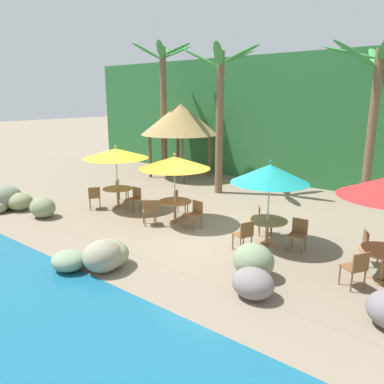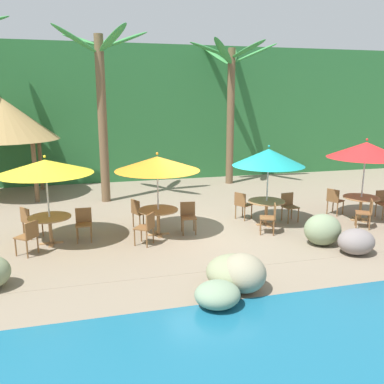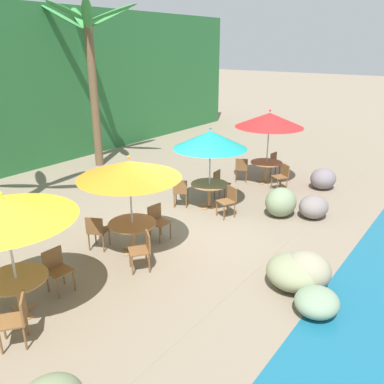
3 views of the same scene
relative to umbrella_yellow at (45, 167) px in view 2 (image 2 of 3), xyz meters
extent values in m
plane|color=gray|center=(4.22, -0.15, -2.05)|extent=(120.00, 120.00, 0.00)
cube|color=gray|center=(4.22, -0.15, -2.05)|extent=(18.00, 5.20, 0.01)
cube|color=#286633|center=(4.22, 8.85, 0.95)|extent=(28.00, 2.40, 6.00)
ellipsoid|color=gray|center=(3.18, -4.29, -1.81)|extent=(0.86, 0.79, 0.48)
ellipsoid|color=gray|center=(7.29, -2.68, -1.74)|extent=(0.91, 0.79, 0.64)
ellipsoid|color=gray|center=(3.75, -3.62, -1.72)|extent=(1.12, 1.12, 0.66)
ellipsoid|color=gray|center=(6.85, -1.88, -1.64)|extent=(0.97, 0.85, 0.82)
ellipsoid|color=gray|center=(3.88, -3.81, -1.68)|extent=(0.90, 0.98, 0.75)
cylinder|color=silver|center=(0.00, 0.00, -0.98)|extent=(0.04, 0.04, 2.16)
cone|color=yellow|center=(0.00, 0.00, 0.00)|extent=(2.39, 2.39, 0.36)
sphere|color=yellow|center=(0.00, 0.00, 0.26)|extent=(0.07, 0.07, 0.07)
cube|color=#A37547|center=(0.00, 0.00, -2.04)|extent=(0.60, 0.12, 0.03)
cube|color=#A37547|center=(0.00, 0.00, -2.04)|extent=(0.12, 0.60, 0.03)
cylinder|color=#A37547|center=(0.00, 0.00, -1.68)|extent=(0.09, 0.09, 0.71)
cylinder|color=#A37547|center=(0.00, 0.00, -1.33)|extent=(1.10, 1.10, 0.03)
cylinder|color=brown|center=(1.02, -0.21, -1.83)|extent=(0.04, 0.04, 0.45)
cylinder|color=brown|center=(0.67, -0.20, -1.83)|extent=(0.04, 0.04, 0.45)
cylinder|color=brown|center=(1.03, 0.14, -1.83)|extent=(0.04, 0.04, 0.45)
cylinder|color=brown|center=(0.68, 0.16, -1.83)|extent=(0.04, 0.04, 0.45)
cube|color=brown|center=(0.85, -0.03, -1.59)|extent=(0.43, 0.43, 0.03)
cube|color=brown|center=(0.86, 0.17, -1.39)|extent=(0.42, 0.05, 0.42)
cylinder|color=brown|center=(-0.47, 0.93, -1.83)|extent=(0.04, 0.04, 0.45)
cylinder|color=brown|center=(-0.26, 0.65, -1.83)|extent=(0.04, 0.04, 0.45)
cylinder|color=brown|center=(-0.76, 0.72, -1.83)|extent=(0.04, 0.04, 0.45)
cylinder|color=brown|center=(-0.54, 0.43, -1.83)|extent=(0.04, 0.04, 0.45)
cube|color=brown|center=(-0.51, 0.68, -1.59)|extent=(0.59, 0.59, 0.03)
cube|color=brown|center=(-0.67, 0.56, -1.39)|extent=(0.28, 0.36, 0.42)
cylinder|color=brown|center=(-0.77, -0.71, -1.83)|extent=(0.04, 0.04, 0.45)
cylinder|color=brown|center=(-0.55, -0.43, -1.83)|extent=(0.04, 0.04, 0.45)
cylinder|color=brown|center=(-0.48, -0.93, -1.83)|extent=(0.04, 0.04, 0.45)
cylinder|color=brown|center=(-0.26, -0.64, -1.83)|extent=(0.04, 0.04, 0.45)
cube|color=brown|center=(-0.51, -0.68, -1.59)|extent=(0.59, 0.59, 0.03)
cube|color=brown|center=(-0.36, -0.80, -1.39)|extent=(0.28, 0.36, 0.42)
cylinder|color=silver|center=(2.86, -0.02, -0.99)|extent=(0.04, 0.04, 2.12)
cone|color=orange|center=(2.86, -0.02, -0.03)|extent=(2.31, 2.31, 0.38)
sphere|color=orange|center=(2.86, -0.02, 0.24)|extent=(0.07, 0.07, 0.07)
cube|color=#A37547|center=(2.86, -0.02, -2.04)|extent=(0.60, 0.12, 0.03)
cube|color=#A37547|center=(2.86, -0.02, -2.04)|extent=(0.12, 0.60, 0.03)
cylinder|color=#A37547|center=(2.86, -0.02, -1.68)|extent=(0.09, 0.09, 0.71)
cylinder|color=#A37547|center=(2.86, -0.02, -1.33)|extent=(1.10, 1.10, 0.03)
cylinder|color=brown|center=(3.86, -0.32, -1.83)|extent=(0.04, 0.04, 0.45)
cylinder|color=brown|center=(3.51, -0.28, -1.83)|extent=(0.04, 0.04, 0.45)
cylinder|color=brown|center=(3.90, 0.04, -1.83)|extent=(0.04, 0.04, 0.45)
cylinder|color=brown|center=(3.55, 0.08, -1.83)|extent=(0.04, 0.04, 0.45)
cube|color=brown|center=(3.70, -0.12, -1.59)|extent=(0.47, 0.47, 0.03)
cube|color=brown|center=(3.73, 0.08, -1.39)|extent=(0.42, 0.09, 0.42)
cylinder|color=brown|center=(2.58, 0.99, -1.83)|extent=(0.04, 0.04, 0.45)
cylinder|color=brown|center=(2.73, 0.66, -1.83)|extent=(0.04, 0.04, 0.45)
cylinder|color=brown|center=(2.26, 0.83, -1.83)|extent=(0.04, 0.04, 0.45)
cylinder|color=brown|center=(2.41, 0.51, -1.83)|extent=(0.04, 0.04, 0.45)
cube|color=brown|center=(2.50, 0.75, -1.59)|extent=(0.56, 0.56, 0.03)
cube|color=brown|center=(2.32, 0.66, -1.39)|extent=(0.21, 0.39, 0.42)
cylinder|color=brown|center=(2.10, -0.74, -1.83)|extent=(0.04, 0.04, 0.45)
cylinder|color=brown|center=(2.32, -0.45, -1.83)|extent=(0.04, 0.04, 0.45)
cylinder|color=brown|center=(2.39, -0.95, -1.83)|extent=(0.04, 0.04, 0.45)
cylinder|color=brown|center=(2.60, -0.67, -1.83)|extent=(0.04, 0.04, 0.45)
cube|color=brown|center=(2.35, -0.70, -1.59)|extent=(0.59, 0.59, 0.03)
cube|color=brown|center=(2.51, -0.82, -1.39)|extent=(0.28, 0.36, 0.42)
cylinder|color=silver|center=(6.17, 0.09, -0.98)|extent=(0.04, 0.04, 2.15)
cone|color=teal|center=(6.17, 0.09, 0.00)|extent=(2.12, 2.12, 0.50)
sphere|color=teal|center=(6.17, 0.09, 0.32)|extent=(0.07, 0.07, 0.07)
cube|color=#A37547|center=(6.17, 0.09, -2.04)|extent=(0.60, 0.12, 0.03)
cube|color=#A37547|center=(6.17, 0.09, -2.04)|extent=(0.12, 0.60, 0.03)
cylinder|color=#A37547|center=(6.17, 0.09, -1.68)|extent=(0.09, 0.09, 0.71)
cylinder|color=#A37547|center=(6.17, 0.09, -1.33)|extent=(1.10, 1.10, 0.03)
cylinder|color=brown|center=(7.21, 0.02, -1.83)|extent=(0.04, 0.04, 0.45)
cylinder|color=brown|center=(6.86, -0.02, -1.83)|extent=(0.04, 0.04, 0.45)
cylinder|color=brown|center=(7.17, 0.37, -1.83)|extent=(0.04, 0.04, 0.45)
cylinder|color=brown|center=(6.82, 0.34, -1.83)|extent=(0.04, 0.04, 0.45)
cube|color=brown|center=(7.01, 0.18, -1.59)|extent=(0.46, 0.46, 0.03)
cube|color=brown|center=(6.99, 0.38, -1.39)|extent=(0.42, 0.08, 0.42)
cylinder|color=brown|center=(5.80, 1.07, -1.83)|extent=(0.04, 0.04, 0.45)
cylinder|color=brown|center=(5.98, 0.76, -1.83)|extent=(0.04, 0.04, 0.45)
cylinder|color=brown|center=(5.50, 0.89, -1.83)|extent=(0.04, 0.04, 0.45)
cylinder|color=brown|center=(5.68, 0.58, -1.83)|extent=(0.04, 0.04, 0.45)
cube|color=brown|center=(5.74, 0.82, -1.59)|extent=(0.57, 0.57, 0.03)
cube|color=brown|center=(5.57, 0.72, -1.39)|extent=(0.24, 0.38, 0.42)
cylinder|color=brown|center=(5.60, -0.79, -1.83)|extent=(0.04, 0.04, 0.45)
cylinder|color=brown|center=(5.74, -0.46, -1.83)|extent=(0.04, 0.04, 0.45)
cylinder|color=brown|center=(5.93, -0.93, -1.83)|extent=(0.04, 0.04, 0.45)
cylinder|color=brown|center=(6.07, -0.60, -1.83)|extent=(0.04, 0.04, 0.45)
cube|color=brown|center=(5.84, -0.69, -1.59)|extent=(0.55, 0.55, 0.03)
cube|color=brown|center=(6.02, -0.77, -1.39)|extent=(0.20, 0.40, 0.42)
cylinder|color=silver|center=(9.22, -0.22, -0.90)|extent=(0.04, 0.04, 2.31)
cone|color=red|center=(9.22, -0.22, 0.15)|extent=(2.30, 2.30, 0.48)
sphere|color=red|center=(9.22, -0.22, 0.47)|extent=(0.07, 0.07, 0.07)
cube|color=#A37547|center=(9.22, -0.22, -2.04)|extent=(0.60, 0.12, 0.03)
cube|color=#A37547|center=(9.22, -0.22, -2.04)|extent=(0.12, 0.60, 0.03)
cylinder|color=#A37547|center=(9.22, -0.22, -1.68)|extent=(0.09, 0.09, 0.71)
cylinder|color=#A37547|center=(9.22, -0.22, -1.33)|extent=(1.10, 1.10, 0.03)
cylinder|color=brown|center=(9.88, -0.44, -1.83)|extent=(0.04, 0.04, 0.45)
cylinder|color=brown|center=(9.90, -0.09, -1.83)|extent=(0.04, 0.04, 0.45)
cube|color=brown|center=(10.08, -0.08, -1.39)|extent=(0.42, 0.06, 0.42)
cylinder|color=brown|center=(8.91, 0.77, -1.83)|extent=(0.04, 0.04, 0.45)
cylinder|color=brown|center=(9.07, 0.45, -1.83)|extent=(0.04, 0.04, 0.45)
cylinder|color=brown|center=(8.59, 0.61, -1.83)|extent=(0.04, 0.04, 0.45)
cylinder|color=brown|center=(8.76, 0.29, -1.83)|extent=(0.04, 0.04, 0.45)
cube|color=brown|center=(8.83, 0.53, -1.59)|extent=(0.56, 0.56, 0.03)
cube|color=brown|center=(8.66, 0.44, -1.39)|extent=(0.22, 0.39, 0.42)
cylinder|color=brown|center=(8.52, -1.00, -1.83)|extent=(0.04, 0.04, 0.45)
cylinder|color=brown|center=(8.71, -0.70, -1.83)|extent=(0.04, 0.04, 0.45)
cylinder|color=brown|center=(8.83, -1.19, -1.83)|extent=(0.04, 0.04, 0.45)
cylinder|color=brown|center=(9.02, -0.89, -1.83)|extent=(0.04, 0.04, 0.45)
cube|color=brown|center=(8.77, -0.95, -1.59)|extent=(0.58, 0.58, 0.03)
cube|color=brown|center=(8.94, -1.05, -1.39)|extent=(0.25, 0.38, 0.42)
cylinder|color=brown|center=(1.67, 4.24, 0.87)|extent=(0.32, 0.32, 5.85)
ellipsoid|color=#388942|center=(2.55, 4.29, 3.62)|extent=(1.70, 0.44, 0.72)
ellipsoid|color=#388942|center=(2.01, 5.05, 3.63)|extent=(0.98, 1.70, 0.70)
ellipsoid|color=#388942|center=(1.06, 4.87, 3.66)|extent=(1.46, 1.48, 0.59)
ellipsoid|color=#388942|center=(0.89, 3.85, 3.57)|extent=(1.61, 1.06, 0.88)
ellipsoid|color=#388942|center=(2.08, 3.47, 3.58)|extent=(1.09, 1.61, 0.85)
cylinder|color=brown|center=(7.18, 6.14, 0.82)|extent=(0.32, 0.32, 5.75)
ellipsoid|color=#388942|center=(8.15, 5.95, 3.49)|extent=(1.91, 0.71, 0.88)
ellipsoid|color=#388942|center=(7.55, 7.05, 3.44)|extent=(1.02, 1.80, 1.07)
ellipsoid|color=#388942|center=(6.77, 7.04, 3.46)|extent=(1.08, 1.81, 1.01)
ellipsoid|color=#388942|center=(6.20, 5.94, 3.56)|extent=(1.98, 0.74, 0.62)
ellipsoid|color=#388942|center=(6.54, 5.37, 3.47)|extent=(1.46, 1.65, 0.96)
ellipsoid|color=#388942|center=(7.52, 5.20, 3.56)|extent=(1.01, 1.95, 0.64)
cylinder|color=brown|center=(-0.77, 6.95, -0.95)|extent=(0.16, 0.16, 2.20)
cylinder|color=brown|center=(-0.77, 4.76, -0.95)|extent=(0.16, 0.16, 2.20)
cone|color=#9E7F4C|center=(-1.87, 5.85, 0.92)|extent=(3.99, 3.99, 1.56)
camera|label=1|loc=(10.70, -9.01, 1.99)|focal=35.28mm
camera|label=2|loc=(0.95, -10.90, 1.74)|focal=38.67mm
camera|label=3|loc=(-2.97, -6.07, 2.54)|focal=37.19mm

